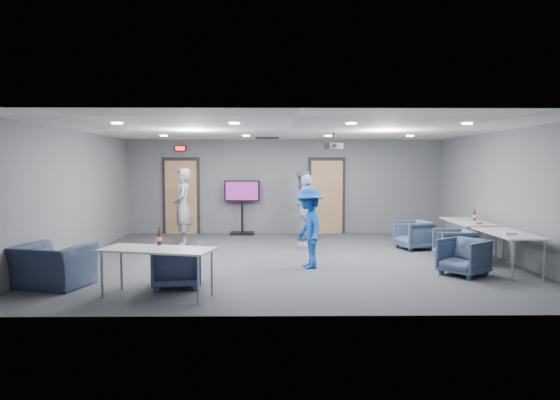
{
  "coord_description": "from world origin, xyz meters",
  "views": [
    {
      "loc": [
        -0.32,
        -10.4,
        1.97
      ],
      "look_at": [
        -0.19,
        0.65,
        1.2
      ],
      "focal_mm": 32.0,
      "sensor_mm": 36.0,
      "label": 1
    }
  ],
  "objects_px": {
    "person_d": "(309,227)",
    "chair_right_c": "(464,257)",
    "person_b": "(303,205)",
    "chair_front_b": "(53,266)",
    "projector": "(334,146)",
    "bottle_right": "(474,216)",
    "person_c": "(307,211)",
    "table_right_b": "(508,235)",
    "chair_right_b": "(455,246)",
    "chair_right_a": "(414,235)",
    "person_a": "(182,207)",
    "table_front_left": "(157,252)",
    "table_right_a": "(468,223)",
    "bottle_front": "(159,238)",
    "chair_front_a": "(177,265)",
    "tv_stand": "(242,204)"
  },
  "relations": [
    {
      "from": "chair_right_c",
      "to": "tv_stand",
      "type": "xyz_separation_m",
      "value": [
        -4.31,
        5.35,
        0.54
      ]
    },
    {
      "from": "tv_stand",
      "to": "bottle_front",
      "type": "bearing_deg",
      "value": -97.86
    },
    {
      "from": "table_right_b",
      "to": "projector",
      "type": "height_order",
      "value": "projector"
    },
    {
      "from": "person_c",
      "to": "table_right_a",
      "type": "xyz_separation_m",
      "value": [
        3.54,
        -0.85,
        -0.19
      ]
    },
    {
      "from": "table_right_b",
      "to": "bottle_right",
      "type": "relative_size",
      "value": 6.39
    },
    {
      "from": "person_b",
      "to": "person_a",
      "type": "bearing_deg",
      "value": -53.6
    },
    {
      "from": "person_b",
      "to": "table_right_b",
      "type": "bearing_deg",
      "value": 60.16
    },
    {
      "from": "chair_right_b",
      "to": "tv_stand",
      "type": "distance_m",
      "value": 6.21
    },
    {
      "from": "chair_right_a",
      "to": "table_right_b",
      "type": "relative_size",
      "value": 0.44
    },
    {
      "from": "person_d",
      "to": "chair_right_c",
      "type": "relative_size",
      "value": 2.15
    },
    {
      "from": "person_b",
      "to": "chair_front_a",
      "type": "height_order",
      "value": "person_b"
    },
    {
      "from": "table_right_b",
      "to": "tv_stand",
      "type": "relative_size",
      "value": 1.09
    },
    {
      "from": "table_front_left",
      "to": "table_right_a",
      "type": "bearing_deg",
      "value": 44.16
    },
    {
      "from": "tv_stand",
      "to": "chair_front_a",
      "type": "bearing_deg",
      "value": -96.13
    },
    {
      "from": "chair_right_a",
      "to": "chair_right_b",
      "type": "height_order",
      "value": "chair_right_b"
    },
    {
      "from": "person_c",
      "to": "chair_front_b",
      "type": "height_order",
      "value": "person_c"
    },
    {
      "from": "chair_front_a",
      "to": "chair_right_b",
      "type": "bearing_deg",
      "value": -167.08
    },
    {
      "from": "person_d",
      "to": "projector",
      "type": "height_order",
      "value": "projector"
    },
    {
      "from": "person_b",
      "to": "person_d",
      "type": "bearing_deg",
      "value": 17.52
    },
    {
      "from": "person_a",
      "to": "tv_stand",
      "type": "relative_size",
      "value": 1.23
    },
    {
      "from": "table_front_left",
      "to": "projector",
      "type": "relative_size",
      "value": 4.43
    },
    {
      "from": "chair_front_b",
      "to": "bottle_right",
      "type": "distance_m",
      "value": 8.72
    },
    {
      "from": "person_c",
      "to": "projector",
      "type": "relative_size",
      "value": 4.31
    },
    {
      "from": "person_c",
      "to": "chair_right_c",
      "type": "bearing_deg",
      "value": 34.04
    },
    {
      "from": "person_b",
      "to": "chair_front_b",
      "type": "distance_m",
      "value": 6.77
    },
    {
      "from": "person_b",
      "to": "bottle_front",
      "type": "height_order",
      "value": "person_b"
    },
    {
      "from": "person_c",
      "to": "chair_front_a",
      "type": "bearing_deg",
      "value": -38.32
    },
    {
      "from": "table_right_a",
      "to": "bottle_front",
      "type": "distance_m",
      "value": 6.92
    },
    {
      "from": "bottle_front",
      "to": "table_right_a",
      "type": "bearing_deg",
      "value": 27.89
    },
    {
      "from": "person_a",
      "to": "table_right_a",
      "type": "distance_m",
      "value": 6.69
    },
    {
      "from": "chair_right_a",
      "to": "chair_front_b",
      "type": "relative_size",
      "value": 0.69
    },
    {
      "from": "chair_right_b",
      "to": "bottle_front",
      "type": "xyz_separation_m",
      "value": [
        -5.47,
        -2.25,
        0.49
      ]
    },
    {
      "from": "person_a",
      "to": "bottle_front",
      "type": "height_order",
      "value": "person_a"
    },
    {
      "from": "person_d",
      "to": "bottle_front",
      "type": "bearing_deg",
      "value": -65.9
    },
    {
      "from": "person_c",
      "to": "table_right_b",
      "type": "height_order",
      "value": "person_c"
    },
    {
      "from": "table_right_a",
      "to": "tv_stand",
      "type": "relative_size",
      "value": 1.13
    },
    {
      "from": "person_d",
      "to": "chair_right_a",
      "type": "bearing_deg",
      "value": 117.35
    },
    {
      "from": "chair_right_b",
      "to": "chair_front_a",
      "type": "relative_size",
      "value": 0.95
    },
    {
      "from": "chair_right_c",
      "to": "chair_right_b",
      "type": "bearing_deg",
      "value": 129.44
    },
    {
      "from": "person_c",
      "to": "chair_front_a",
      "type": "distance_m",
      "value": 4.52
    },
    {
      "from": "person_a",
      "to": "projector",
      "type": "bearing_deg",
      "value": 63.64
    },
    {
      "from": "bottle_right",
      "to": "person_d",
      "type": "bearing_deg",
      "value": -156.62
    },
    {
      "from": "person_b",
      "to": "chair_right_b",
      "type": "xyz_separation_m",
      "value": [
        2.91,
        -3.16,
        -0.58
      ]
    },
    {
      "from": "table_right_b",
      "to": "bottle_right",
      "type": "bearing_deg",
      "value": -5.82
    },
    {
      "from": "bottle_front",
      "to": "person_b",
      "type": "bearing_deg",
      "value": 64.71
    },
    {
      "from": "bottle_front",
      "to": "tv_stand",
      "type": "xyz_separation_m",
      "value": [
        0.88,
        6.4,
        0.04
      ]
    },
    {
      "from": "table_right_b",
      "to": "table_right_a",
      "type": "bearing_deg",
      "value": -0.0
    },
    {
      "from": "person_a",
      "to": "projector",
      "type": "height_order",
      "value": "projector"
    },
    {
      "from": "person_c",
      "to": "person_d",
      "type": "relative_size",
      "value": 1.12
    },
    {
      "from": "person_c",
      "to": "table_right_b",
      "type": "distance_m",
      "value": 4.49
    }
  ]
}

